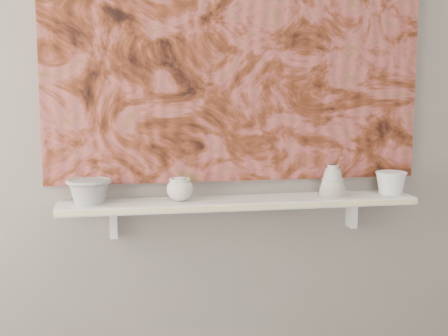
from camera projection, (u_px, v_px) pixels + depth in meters
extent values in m
plane|color=gray|center=(235.00, 90.00, 2.47)|extent=(3.60, 0.00, 3.60)
cube|color=white|center=(240.00, 203.00, 2.44)|extent=(1.40, 0.18, 0.03)
cube|color=#F8ECA5|center=(244.00, 207.00, 2.35)|extent=(1.40, 0.01, 0.02)
cube|color=white|center=(113.00, 222.00, 2.43)|extent=(0.03, 0.06, 0.12)
cube|color=white|center=(352.00, 213.00, 2.60)|extent=(0.03, 0.06, 0.12)
cube|color=maroon|center=(236.00, 41.00, 2.43)|extent=(1.50, 0.02, 1.10)
cube|color=black|center=(345.00, 119.00, 2.54)|extent=(0.09, 0.00, 0.08)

